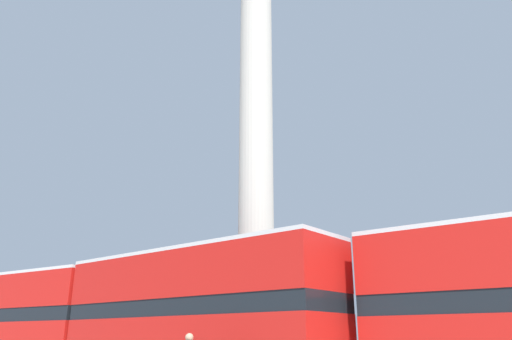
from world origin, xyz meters
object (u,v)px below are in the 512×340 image
object	(u,v)px
bus_a	(193,310)
street_lamp	(272,299)
equestrian_statue	(152,336)
monument_column	(256,194)
bus_c	(10,319)

from	to	relation	value
bus_a	street_lamp	distance (m)	3.26
bus_a	street_lamp	world-z (taller)	street_lamp
bus_a	equestrian_statue	size ratio (longest dim) A/B	1.78
monument_column	bus_a	world-z (taller)	monument_column
bus_a	street_lamp	xyz separation A→B (m)	(1.18, 3.00, 0.48)
monument_column	bus_c	bearing A→B (deg)	-142.02
equestrian_statue	street_lamp	distance (m)	17.67
monument_column	street_lamp	size ratio (longest dim) A/B	4.81
monument_column	street_lamp	world-z (taller)	monument_column
bus_a	bus_c	bearing A→B (deg)	-175.85
bus_c	equestrian_statue	size ratio (longest dim) A/B	1.80
monument_column	bus_a	xyz separation A→B (m)	(2.23, -6.81, -5.94)
street_lamp	bus_c	bearing A→B (deg)	-166.13
bus_a	street_lamp	size ratio (longest dim) A/B	2.01
bus_c	street_lamp	bearing A→B (deg)	10.67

